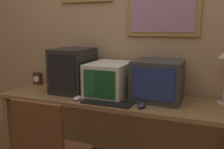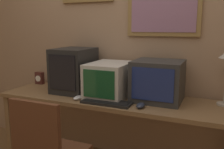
{
  "view_description": "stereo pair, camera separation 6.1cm",
  "coord_description": "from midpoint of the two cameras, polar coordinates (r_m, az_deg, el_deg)",
  "views": [
    {
      "loc": [
        0.84,
        -1.12,
        1.39
      ],
      "look_at": [
        0.0,
        0.97,
        0.95
      ],
      "focal_mm": 40.0,
      "sensor_mm": 36.0,
      "label": 1
    },
    {
      "loc": [
        0.89,
        -1.09,
        1.39
      ],
      "look_at": [
        0.0,
        0.97,
        0.95
      ],
      "focal_mm": 40.0,
      "sensor_mm": 36.0,
      "label": 2
    }
  ],
  "objects": [
    {
      "name": "mouse_near_keyboard",
      "position": [
        2.06,
        5.9,
        -7.01
      ],
      "size": [
        0.06,
        0.12,
        0.04
      ],
      "color": "#282D3D",
      "rests_on": "desk"
    },
    {
      "name": "monitor_center",
      "position": [
        2.34,
        -1.32,
        -1.21
      ],
      "size": [
        0.36,
        0.47,
        0.32
      ],
      "color": "beige",
      "rests_on": "desk"
    },
    {
      "name": "mouse_far_corner",
      "position": [
        2.29,
        -8.58,
        -5.34
      ],
      "size": [
        0.06,
        0.11,
        0.03
      ],
      "color": "silver",
      "rests_on": "desk"
    },
    {
      "name": "desk_clock",
      "position": [
        2.98,
        -17.18,
        -0.87
      ],
      "size": [
        0.1,
        0.06,
        0.14
      ],
      "color": "#4C231E",
      "rests_on": "desk"
    },
    {
      "name": "wall_back",
      "position": [
        2.59,
        2.36,
        9.17
      ],
      "size": [
        8.0,
        0.08,
        2.6
      ],
      "color": "tan",
      "rests_on": "ground_plane"
    },
    {
      "name": "monitor_left",
      "position": [
        2.54,
        -9.52,
        0.96
      ],
      "size": [
        0.35,
        0.42,
        0.44
      ],
      "color": "black",
      "rests_on": "desk"
    },
    {
      "name": "monitor_right",
      "position": [
        2.25,
        9.67,
        -1.36
      ],
      "size": [
        0.43,
        0.4,
        0.36
      ],
      "color": "#333333",
      "rests_on": "desk"
    },
    {
      "name": "desk",
      "position": [
        2.36,
        -0.74,
        -7.04
      ],
      "size": [
        2.18,
        0.6,
        0.73
      ],
      "color": "olive",
      "rests_on": "ground_plane"
    },
    {
      "name": "keyboard_main",
      "position": [
        2.15,
        -1.95,
        -6.38
      ],
      "size": [
        0.44,
        0.15,
        0.03
      ],
      "color": "black",
      "rests_on": "desk"
    }
  ]
}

